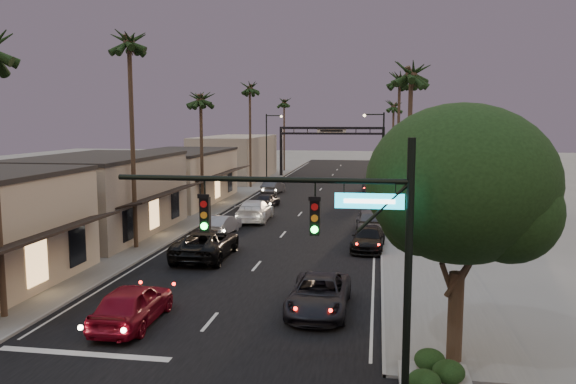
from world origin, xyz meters
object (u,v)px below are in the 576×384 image
(curbside_near, at_px, (319,294))
(curbside_black, at_px, (368,239))
(arch, at_px, (332,139))
(streetlight_right, at_px, (380,150))
(palm_ld, at_px, (250,85))
(palm_lc, at_px, (201,94))
(corner_tree, at_px, (463,190))
(streetlight_left, at_px, (269,143))
(palm_lb, at_px, (129,36))
(palm_far, at_px, (284,100))
(oncoming_red, at_px, (133,304))
(palm_rb, at_px, (400,76))
(palm_ra, at_px, (411,67))
(traffic_signal, at_px, (339,235))
(palm_rc, at_px, (394,103))
(oncoming_pickup, at_px, (206,243))
(oncoming_silver, at_px, (223,224))

(curbside_near, distance_m, curbside_black, 12.35)
(arch, bearing_deg, curbside_near, -85.76)
(streetlight_right, height_order, palm_ld, palm_ld)
(palm_lc, bearing_deg, corner_tree, -57.66)
(streetlight_right, relative_size, streetlight_left, 1.00)
(palm_lb, bearing_deg, arch, 79.84)
(palm_far, relative_size, oncoming_red, 2.62)
(curbside_black, bearing_deg, palm_rb, 86.67)
(corner_tree, bearing_deg, palm_lb, 141.17)
(palm_far, xyz_separation_m, oncoming_red, (5.30, -68.76, -10.58))
(streetlight_left, height_order, palm_lc, palm_lc)
(palm_rb, relative_size, palm_far, 1.08)
(streetlight_left, xyz_separation_m, palm_ra, (15.52, -34.00, 6.11))
(traffic_signal, bearing_deg, streetlight_left, 103.14)
(corner_tree, distance_m, arch, 63.26)
(palm_lc, height_order, palm_ra, palm_ra)
(corner_tree, xyz_separation_m, palm_lc, (-18.08, 28.55, 4.49))
(palm_ld, xyz_separation_m, palm_ra, (17.20, -31.00, -0.97))
(palm_lc, bearing_deg, curbside_near, -61.72)
(curbside_near, bearing_deg, streetlight_left, 104.22)
(streetlight_left, xyz_separation_m, curbside_near, (11.22, -45.99, -4.57))
(palm_ld, distance_m, palm_rc, 19.51)
(corner_tree, distance_m, oncoming_pickup, 19.00)
(palm_lc, xyz_separation_m, palm_ra, (17.20, -12.00, 0.97))
(oncoming_pickup, bearing_deg, palm_ld, -82.42)
(corner_tree, relative_size, streetlight_right, 0.98)
(arch, bearing_deg, palm_rc, -34.89)
(arch, bearing_deg, palm_far, 136.05)
(palm_far, bearing_deg, oncoming_red, -85.59)
(streetlight_left, distance_m, oncoming_red, 49.12)
(arch, bearing_deg, palm_ra, -79.41)
(palm_ra, distance_m, palm_rc, 40.01)
(palm_far, bearing_deg, corner_tree, -75.86)
(traffic_signal, xyz_separation_m, palm_rb, (2.91, 40.00, 7.33))
(traffic_signal, xyz_separation_m, streetlight_left, (-12.61, 54.00, 0.25))
(oncoming_silver, bearing_deg, palm_far, -79.16)
(palm_rc, bearing_deg, oncoming_silver, -109.68)
(palm_ld, height_order, oncoming_silver, palm_ld)
(palm_rb, distance_m, curbside_black, 23.11)
(palm_lc, distance_m, palm_ra, 20.99)
(streetlight_left, height_order, palm_rb, palm_rb)
(palm_ld, relative_size, curbside_near, 2.60)
(oncoming_silver, distance_m, curbside_black, 11.14)
(corner_tree, bearing_deg, arch, 98.62)
(palm_rb, bearing_deg, streetlight_right, 149.24)
(palm_far, bearing_deg, oncoming_silver, -85.58)
(corner_tree, xyz_separation_m, oncoming_pickup, (-12.89, 13.00, -5.09))
(traffic_signal, bearing_deg, palm_far, 100.70)
(corner_tree, xyz_separation_m, palm_far, (-17.78, 70.55, 5.46))
(palm_far, height_order, curbside_black, palm_far)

